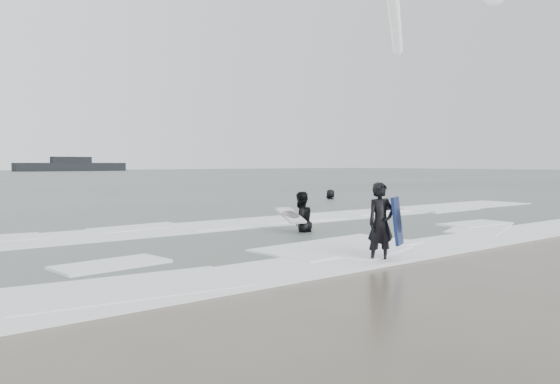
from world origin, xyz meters
TOP-DOWN VIEW (x-y plane):
  - ground at (0.00, 0.00)m, footprint 320.00×320.00m
  - surfer_centre at (-2.25, -1.20)m, footprint 0.68×0.53m
  - surfer_wading at (-0.56, 3.32)m, footprint 0.86×0.67m
  - surfer_right_near at (6.38, 6.24)m, footprint 1.02×1.03m
  - surfer_right_far at (9.76, 13.15)m, footprint 1.01×0.88m
  - surf_foam at (0.00, 3.70)m, footprint 30.03×9.06m
  - bodyboards at (1.36, 2.85)m, footprint 9.53×8.59m
  - vessel_horizon at (32.32, 133.76)m, footprint 26.95×4.81m

SIDE VIEW (x-z plane):
  - ground at x=0.00m, z-range 0.00..0.00m
  - surfer_centre at x=-2.25m, z-range -0.82..0.82m
  - surfer_wading at x=-0.56m, z-range -0.87..0.87m
  - surfer_right_near at x=6.38m, z-range -0.87..0.87m
  - surfer_right_far at x=9.76m, z-range -0.87..0.87m
  - surf_foam at x=0.00m, z-range 0.00..0.08m
  - bodyboards at x=1.36m, z-range -0.13..1.12m
  - vessel_horizon at x=32.32m, z-range -0.46..3.19m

